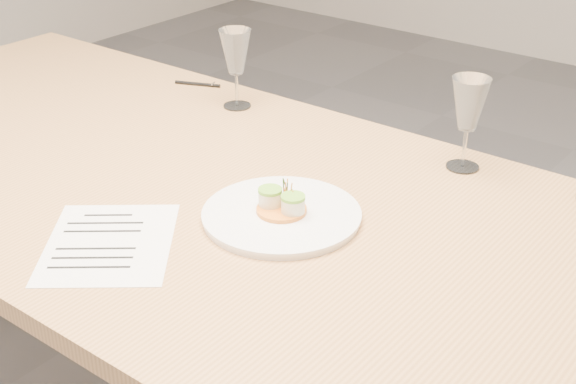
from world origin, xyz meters
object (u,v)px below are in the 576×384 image
Objects in this scene: wine_glass_0 at (236,53)px; recipe_sheet at (109,243)px; ballpoint_pen at (198,84)px; wine_glass_1 at (469,106)px; dining_table at (220,219)px; dinner_plate at (282,214)px.

recipe_sheet is at bearing -68.19° from wine_glass_0.
wine_glass_1 is at bearing -24.75° from ballpoint_pen.
wine_glass_1 reaches higher than ballpoint_pen.
ballpoint_pen is 0.61× the size of wine_glass_0.
wine_glass_0 is 0.62m from wine_glass_1.
dinner_plate is at bearing -4.86° from dining_table.
ballpoint_pen is 0.82m from wine_glass_1.
recipe_sheet is 0.83m from ballpoint_pen.
dining_table is at bearing -53.49° from wine_glass_0.
ballpoint_pen is at bearing 145.44° from dinner_plate.
wine_glass_1 is at bearing 2.61° from wine_glass_0.
ballpoint_pen is at bearing 83.72° from recipe_sheet.
ballpoint_pen is 0.60× the size of wine_glass_1.
wine_glass_1 is (0.36, 0.68, 0.14)m from recipe_sheet.
dinner_plate reaches higher than recipe_sheet.
wine_glass_0 reaches higher than ballpoint_pen.
wine_glass_1 reaches higher than dining_table.
ballpoint_pen is 0.24m from wine_glass_0.
wine_glass_0 is (-0.26, 0.65, 0.14)m from recipe_sheet.
dining_table is 19.65× the size of ballpoint_pen.
wine_glass_1 is (0.17, 0.42, 0.13)m from dinner_plate.
wine_glass_0 reaches higher than recipe_sheet.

